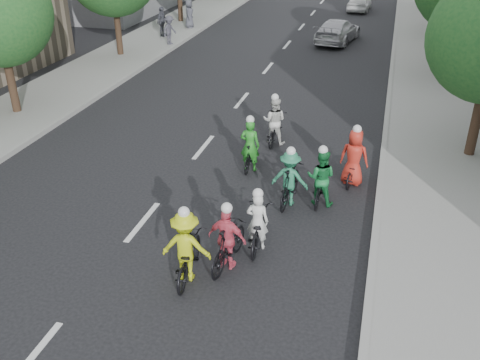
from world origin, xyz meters
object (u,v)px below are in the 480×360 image
at_px(cyclist_6, 274,125).
at_px(cyclist_4, 354,163).
at_px(cyclist_5, 250,151).
at_px(spectator_0, 169,30).
at_px(follow_car_trail, 360,2).
at_px(spectator_2, 189,14).
at_px(cyclist_2, 187,252).
at_px(cyclist_7, 290,181).
at_px(follow_car_lead, 338,31).
at_px(cyclist_1, 321,181).
at_px(spectator_1, 162,21).
at_px(cyclist_0, 258,226).
at_px(cyclist_3, 228,242).

bearing_deg(cyclist_6, cyclist_4, 141.31).
bearing_deg(cyclist_4, cyclist_6, -30.46).
bearing_deg(cyclist_5, spectator_0, -58.84).
xyz_separation_m(follow_car_trail, spectator_2, (-10.08, -9.66, 0.36)).
height_order(cyclist_2, cyclist_7, cyclist_2).
bearing_deg(follow_car_lead, cyclist_1, 104.63).
distance_m(spectator_1, spectator_2, 2.78).
height_order(spectator_0, spectator_1, spectator_1).
distance_m(cyclist_2, spectator_2, 25.60).
bearing_deg(cyclist_7, cyclist_2, 72.28).
bearing_deg(spectator_0, spectator_2, 22.67).
relative_size(cyclist_0, cyclist_2, 0.95).
bearing_deg(cyclist_1, cyclist_0, 66.80).
relative_size(cyclist_0, follow_car_lead, 0.40).
xyz_separation_m(cyclist_0, cyclist_5, (-1.25, 4.04, 0.09)).
xyz_separation_m(cyclist_3, cyclist_6, (-0.49, 7.28, -0.01)).
bearing_deg(cyclist_1, spectator_2, -58.49).
distance_m(cyclist_2, spectator_1, 23.41).
height_order(cyclist_7, spectator_2, spectator_2).
distance_m(cyclist_0, follow_car_lead, 21.65).
distance_m(cyclist_1, cyclist_2, 4.82).
height_order(cyclist_3, cyclist_7, cyclist_7).
bearing_deg(cyclist_7, cyclist_6, -67.47).
bearing_deg(spectator_0, cyclist_1, -128.05).
bearing_deg(cyclist_6, follow_car_lead, -92.03).
relative_size(cyclist_0, follow_car_trail, 0.48).
distance_m(cyclist_2, cyclist_3, 1.00).
relative_size(cyclist_1, spectator_1, 1.03).
bearing_deg(cyclist_1, cyclist_7, 17.89).
xyz_separation_m(cyclist_5, follow_car_trail, (1.22, 28.00, 0.03)).
bearing_deg(cyclist_6, cyclist_0, 98.41).
xyz_separation_m(cyclist_0, follow_car_lead, (-0.51, 21.64, 0.12)).
bearing_deg(follow_car_trail, cyclist_7, 93.61).
height_order(cyclist_4, cyclist_7, cyclist_4).
xyz_separation_m(cyclist_6, spectator_2, (-9.14, 16.08, 0.38)).
height_order(cyclist_1, cyclist_6, cyclist_6).
bearing_deg(cyclist_2, spectator_0, -72.64).
relative_size(follow_car_lead, spectator_1, 2.65).
height_order(cyclist_4, cyclist_6, cyclist_4).
relative_size(cyclist_2, spectator_0, 1.22).
height_order(cyclist_0, follow_car_lead, cyclist_0).
xyz_separation_m(cyclist_3, spectator_1, (-10.40, 20.69, 0.37)).
distance_m(cyclist_0, follow_car_trail, 32.03).
height_order(cyclist_2, spectator_1, spectator_1).
relative_size(cyclist_0, spectator_0, 1.16).
bearing_deg(cyclist_0, follow_car_lead, -92.34).
bearing_deg(spectator_0, cyclist_4, -123.41).
distance_m(cyclist_3, cyclist_4, 5.53).
bearing_deg(follow_car_trail, cyclist_2, 90.82).
relative_size(cyclist_6, spectator_1, 1.06).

